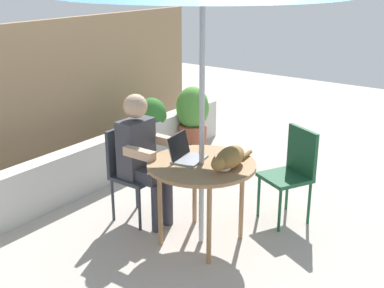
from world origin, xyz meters
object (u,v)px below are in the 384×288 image
chair_empty (293,167)px  potted_plant_by_chair (152,123)px  chair_occupied (130,165)px  cat (229,159)px  laptop (184,152)px  person_seated (142,152)px  potted_plant_near_fence (193,119)px  patio_table (202,171)px

chair_empty → potted_plant_by_chair: chair_empty is taller
chair_occupied → cat: bearing=-88.0°
chair_occupied → laptop: (-0.01, -0.65, 0.28)m
chair_empty → laptop: size_ratio=2.70×
laptop → potted_plant_by_chair: size_ratio=0.43×
chair_empty → person_seated: 1.42m
cat → potted_plant_by_chair: size_ratio=0.84×
potted_plant_near_fence → potted_plant_by_chair: size_ratio=1.14×
patio_table → person_seated: person_seated is taller
patio_table → laptop: 0.22m
laptop → cat: size_ratio=0.51×
chair_occupied → potted_plant_by_chair: (1.37, 0.89, -0.08)m
chair_empty → laptop: bearing=144.9°
chair_empty → cat: 0.91m
chair_occupied → person_seated: person_seated is taller
patio_table → laptop: (-0.01, 0.17, 0.13)m
cat → potted_plant_by_chair: bearing=55.9°
patio_table → potted_plant_by_chair: (1.37, 1.72, -0.22)m
patio_table → potted_plant_by_chair: potted_plant_by_chair is taller
person_seated → cat: size_ratio=1.90×
person_seated → potted_plant_near_fence: bearing=22.0°
chair_empty → cat: cat is taller
chair_occupied → cat: 1.11m
patio_table → chair_empty: (0.87, -0.45, -0.14)m
patio_table → potted_plant_near_fence: (1.80, 1.39, -0.21)m
chair_empty → person_seated: size_ratio=0.73×
chair_occupied → laptop: 0.71m
patio_table → cat: bearing=-81.5°
patio_table → person_seated: bearing=90.0°
potted_plant_near_fence → potted_plant_by_chair: bearing=142.6°
potted_plant_by_chair → cat: bearing=-124.1°
chair_occupied → chair_empty: same height
cat → chair_empty: bearing=-13.5°
chair_occupied → potted_plant_near_fence: bearing=17.5°
patio_table → potted_plant_near_fence: 2.28m
chair_empty → laptop: (-0.88, 0.62, 0.28)m
person_seated → potted_plant_by_chair: (1.37, 1.05, -0.25)m
potted_plant_near_fence → patio_table: bearing=-142.2°
chair_occupied → potted_plant_near_fence: 1.89m
chair_occupied → cat: cat is taller
patio_table → person_seated: 0.67m
laptop → cat: 0.42m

